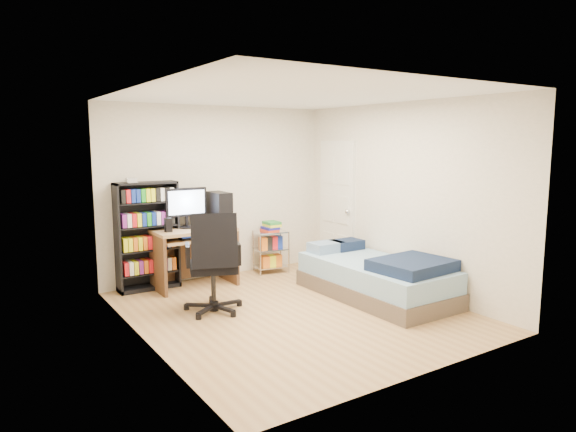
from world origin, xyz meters
TOP-DOWN VIEW (x-y plane):
  - room at (0.00, 0.00)m, footprint 3.58×4.08m
  - media_shelf at (-1.12, 1.84)m, footprint 0.82×0.27m
  - computer_desk at (-0.44, 1.67)m, footprint 1.08×0.63m
  - office_chair at (-0.79, 0.48)m, footprint 0.91×0.91m
  - wire_cart at (0.74, 1.72)m, footprint 0.53×0.42m
  - bed at (1.21, -0.13)m, footprint 1.04×2.09m
  - door at (1.72, 1.35)m, footprint 0.12×0.80m

SIDE VIEW (x-z plane):
  - bed at x=1.21m, z-range -0.04..0.56m
  - office_chair at x=-0.79m, z-range -0.22..0.98m
  - wire_cart at x=0.74m, z-range 0.12..0.90m
  - computer_desk at x=-0.44m, z-range 0.05..1.41m
  - media_shelf at x=-1.12m, z-range -0.01..1.51m
  - door at x=1.72m, z-range 0.00..2.00m
  - room at x=0.00m, z-range -0.04..2.54m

